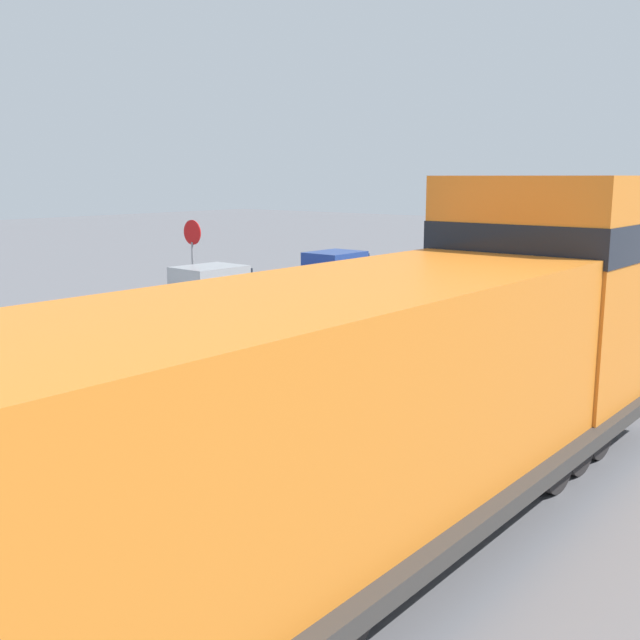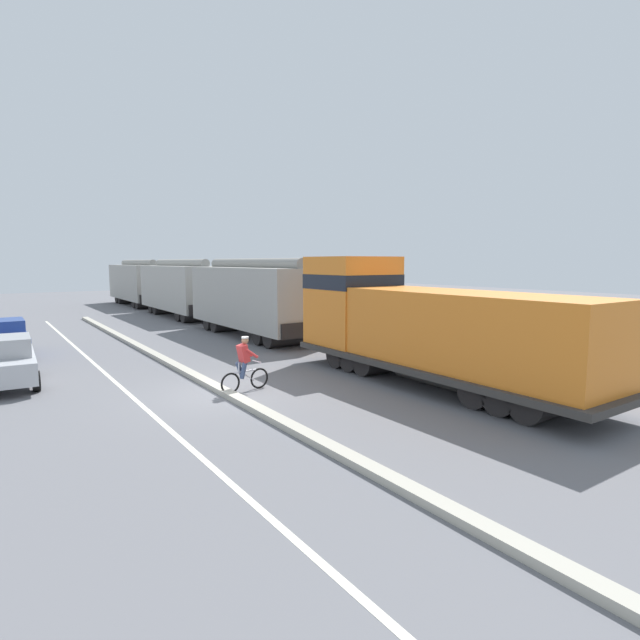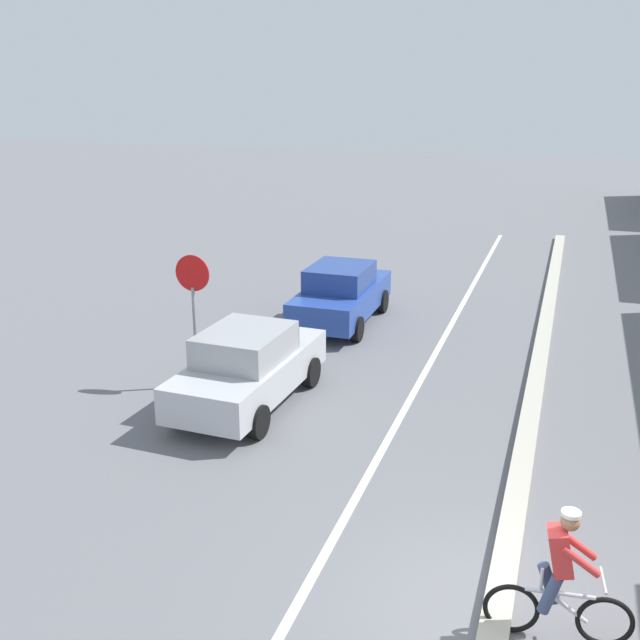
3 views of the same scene
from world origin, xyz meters
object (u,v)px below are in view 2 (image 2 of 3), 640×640
at_px(locomotive, 418,328).
at_px(hopper_car_trailing, 139,283).
at_px(hopper_car_middle, 181,288).
at_px(parked_car_blue, 4,339).
at_px(cyclist, 244,365).
at_px(hopper_car_lead, 253,298).
at_px(parked_car_silver, 5,361).

xyz_separation_m(locomotive, hopper_car_trailing, (0.00, 35.36, 0.28)).
xyz_separation_m(hopper_car_middle, parked_car_blue, (-11.36, -11.14, -1.26)).
relative_size(hopper_car_trailing, parked_car_blue, 2.52).
distance_m(hopper_car_trailing, cyclist, 33.83).
distance_m(hopper_car_lead, parked_car_blue, 11.44).
height_order(hopper_car_trailing, parked_car_silver, hopper_car_trailing).
distance_m(hopper_car_trailing, parked_car_blue, 25.45).
bearing_deg(hopper_car_middle, parked_car_blue, -135.55).
relative_size(hopper_car_middle, hopper_car_trailing, 1.00).
relative_size(hopper_car_lead, parked_car_blue, 2.52).
bearing_deg(hopper_car_trailing, locomotive, -90.00).
bearing_deg(cyclist, locomotive, -20.13).
bearing_deg(hopper_car_trailing, hopper_car_lead, -90.00).
xyz_separation_m(parked_car_silver, parked_car_blue, (0.18, 5.66, 0.00)).
relative_size(hopper_car_middle, parked_car_blue, 2.52).
xyz_separation_m(locomotive, hopper_car_lead, (0.00, 12.16, 0.28)).
bearing_deg(hopper_car_middle, hopper_car_lead, -90.00).
bearing_deg(hopper_car_trailing, cyclist, -99.26).
distance_m(hopper_car_middle, cyclist, 22.47).
xyz_separation_m(hopper_car_lead, hopper_car_trailing, (0.00, 23.20, 0.00)).
bearing_deg(parked_car_blue, hopper_car_lead, -2.31).
height_order(hopper_car_middle, parked_car_blue, hopper_car_middle).
bearing_deg(parked_car_blue, parked_car_silver, -91.85).
distance_m(locomotive, hopper_car_trailing, 35.36).
distance_m(parked_car_silver, cyclist, 7.87).
bearing_deg(hopper_car_trailing, parked_car_blue, -116.54).
bearing_deg(cyclist, parked_car_blue, 119.13).
height_order(hopper_car_middle, hopper_car_trailing, same).
bearing_deg(hopper_car_trailing, parked_car_silver, -112.12).
bearing_deg(parked_car_silver, cyclist, -39.13).
relative_size(hopper_car_lead, hopper_car_trailing, 1.00).
height_order(hopper_car_trailing, parked_car_blue, hopper_car_trailing).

